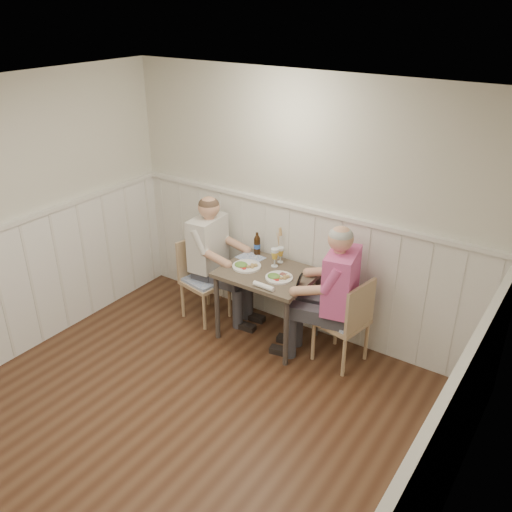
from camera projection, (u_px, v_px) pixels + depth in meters
The scene contains 16 objects.
ground_plane at pixel (152, 455), 4.15m from camera, with size 4.50×4.50×0.00m, color #422516.
room_shell at pixel (132, 281), 3.49m from camera, with size 4.04×4.54×2.60m.
wainscot at pixel (204, 338), 4.37m from camera, with size 4.00×4.49×1.34m.
dining_table at pixel (267, 281), 5.31m from camera, with size 0.91×0.70×0.75m.
chair_right at pixel (347, 319), 5.00m from camera, with size 0.49×0.49×0.88m.
chair_left at pixel (202, 276), 5.76m from camera, with size 0.49×0.49×0.89m.
man_in_pink at pixel (334, 306), 4.99m from camera, with size 0.71×0.51×1.42m.
diner_cream at pixel (212, 266), 5.74m from camera, with size 0.66×0.46×1.38m.
plate_man at pixel (278, 276), 5.13m from camera, with size 0.27×0.27×0.07m.
plate_diner at pixel (245, 265), 5.34m from camera, with size 0.29×0.29×0.07m.
beer_glass_a at pixel (280, 252), 5.40m from camera, with size 0.07×0.07×0.16m.
beer_glass_b at pixel (275, 255), 5.31m from camera, with size 0.08×0.08×0.19m.
beer_bottle at pixel (257, 245), 5.57m from camera, with size 0.07×0.07×0.24m.
rolled_napkin at pixel (264, 286), 4.96m from camera, with size 0.22×0.06×0.05m.
grass_vase at pixel (278, 243), 5.47m from camera, with size 0.04×0.04×0.37m.
gingham_mat at pixel (251, 258), 5.54m from camera, with size 0.28×0.24×0.01m.
Camera 1 is at (2.38, -2.09, 3.19)m, focal length 38.00 mm.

